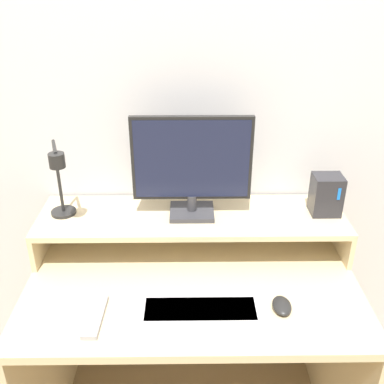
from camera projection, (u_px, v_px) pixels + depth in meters
The scene contains 9 objects.
wall_back at pixel (191, 110), 1.75m from camera, with size 6.00×0.05×2.50m.
desk at pixel (192, 324), 1.72m from camera, with size 1.18×0.73×0.75m.
monitor_shelf at pixel (192, 219), 1.74m from camera, with size 1.18×0.32×0.15m.
monitor at pixel (191, 165), 1.64m from camera, with size 0.44×0.15×0.39m.
desk_lamp at pixel (59, 181), 1.61m from camera, with size 0.12×0.19×0.30m.
router_dock at pixel (326, 195), 1.71m from camera, with size 0.11×0.10×0.16m.
keyboard at pixel (200, 310), 1.45m from camera, with size 0.39×0.14×0.02m.
mouse at pixel (282, 306), 1.47m from camera, with size 0.06×0.09×0.03m.
remote_control at pixel (95, 317), 1.43m from camera, with size 0.06×0.19×0.02m.
Camera 1 is at (-0.02, -0.94, 1.76)m, focal length 42.00 mm.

